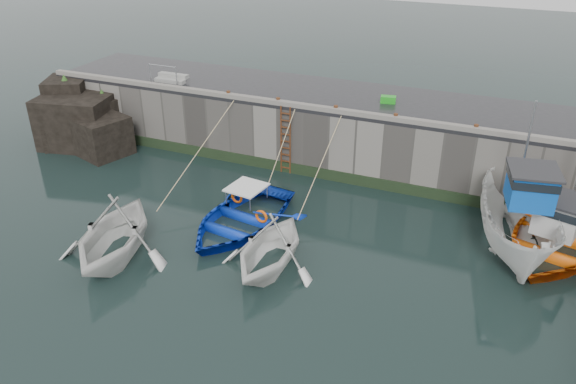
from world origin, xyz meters
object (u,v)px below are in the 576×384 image
at_px(fish_crate, 388,99).
at_px(boat_far_orange, 556,237).
at_px(boat_near_blacktrim, 270,267).
at_px(bollard_a, 228,94).
at_px(ladder, 286,141).
at_px(bollard_c, 336,109).
at_px(bollard_b, 278,101).
at_px(boat_far_white, 518,224).
at_px(boat_near_blue, 241,225).
at_px(boat_near_white, 117,256).
at_px(bollard_d, 396,117).
at_px(bollard_e, 476,128).

bearing_deg(fish_crate, boat_far_orange, -39.78).
height_order(boat_near_blacktrim, bollard_a, bollard_a).
bearing_deg(ladder, bollard_c, 8.67).
bearing_deg(bollard_b, boat_far_orange, -10.80).
relative_size(ladder, bollard_c, 11.43).
distance_m(boat_near_blacktrim, boat_far_white, 8.93).
xyz_separation_m(ladder, bollard_b, (-0.50, 0.34, 1.71)).
bearing_deg(bollard_a, boat_far_white, -12.85).
bearing_deg(fish_crate, boat_near_blue, -126.45).
distance_m(ladder, fish_crate, 4.95).
distance_m(boat_near_white, fish_crate, 13.36).
xyz_separation_m(boat_near_white, bollard_d, (7.65, 8.95, 3.30)).
xyz_separation_m(boat_near_blacktrim, bollard_a, (-5.45, 7.43, 3.30)).
bearing_deg(boat_far_orange, bollard_d, 176.35).
distance_m(boat_near_white, bollard_c, 10.80).
height_order(bollard_b, bollard_c, same).
height_order(boat_near_blue, fish_crate, fish_crate).
bearing_deg(boat_near_white, bollard_b, 60.37).
distance_m(bollard_b, bollard_c, 2.70).
distance_m(boat_far_orange, fish_crate, 9.14).
relative_size(bollard_c, bollard_e, 1.00).
relative_size(boat_near_white, bollard_d, 17.43).
bearing_deg(bollard_d, bollard_e, 0.00).
xyz_separation_m(bollard_a, bollard_e, (11.00, 0.00, 0.00)).
bearing_deg(boat_far_white, ladder, 154.74).
bearing_deg(bollard_b, boat_far_white, -15.74).
bearing_deg(boat_near_white, boat_near_blue, 34.18).
bearing_deg(bollard_b, bollard_d, 0.00).
bearing_deg(boat_near_blacktrim, bollard_e, 52.62).
distance_m(boat_near_blacktrim, bollard_c, 8.13).
height_order(boat_far_white, bollard_d, boat_far_white).
relative_size(bollard_c, bollard_d, 1.00).
bearing_deg(ladder, bollard_b, 146.14).
bearing_deg(boat_near_blacktrim, ladder, 108.43).
xyz_separation_m(boat_far_orange, bollard_c, (-9.29, 2.29, 2.87)).
bearing_deg(boat_near_white, bollard_a, 76.03).
bearing_deg(boat_near_white, boat_near_blacktrim, 1.11).
bearing_deg(bollard_d, boat_near_white, -130.50).
bearing_deg(fish_crate, bollard_c, -140.77).
bearing_deg(boat_near_blue, boat_far_white, 20.99).
bearing_deg(bollard_b, boat_near_blue, -82.08).
height_order(boat_near_blue, boat_near_blacktrim, boat_near_blacktrim).
distance_m(boat_far_orange, bollard_e, 5.06).
height_order(boat_near_white, bollard_b, bollard_b).
bearing_deg(boat_near_blue, bollard_a, 128.55).
xyz_separation_m(fish_crate, bollard_a, (-6.98, -2.05, -0.01)).
height_order(boat_near_white, boat_near_blue, boat_near_white).
height_order(boat_near_white, bollard_a, bollard_a).
xyz_separation_m(boat_far_white, bollard_c, (-7.92, 2.99, 2.23)).
distance_m(boat_near_blacktrim, bollard_d, 8.46).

